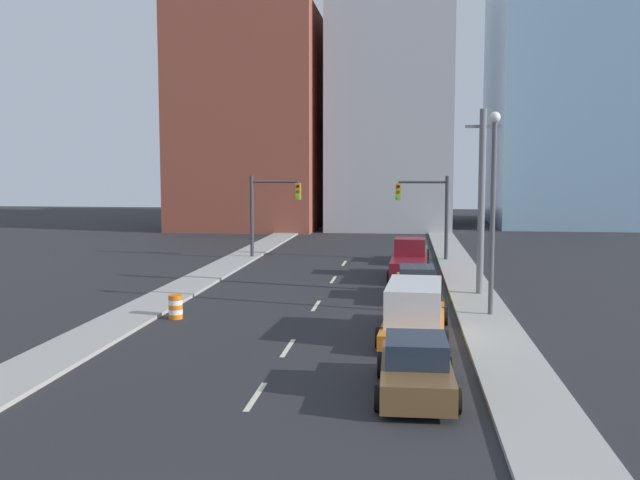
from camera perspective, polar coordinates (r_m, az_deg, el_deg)
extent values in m
cube|color=#9E9B93|center=(55.70, -4.45, -0.41)|extent=(2.21, 90.17, 0.14)
cube|color=#9E9B93|center=(54.72, 10.20, -0.59)|extent=(2.21, 90.17, 0.14)
cube|color=beige|center=(19.19, -5.16, -12.34)|extent=(0.16, 2.40, 0.01)
cube|color=beige|center=(24.03, -2.58, -8.61)|extent=(0.16, 2.40, 0.01)
cube|color=beige|center=(31.25, -0.32, -5.27)|extent=(0.16, 2.40, 0.01)
cube|color=beige|center=(38.57, 1.07, -3.18)|extent=(0.16, 2.40, 0.01)
cube|color=beige|center=(45.27, 1.95, -1.87)|extent=(0.16, 2.40, 0.01)
cube|color=brown|center=(74.17, -5.47, 9.36)|extent=(14.00, 16.00, 21.54)
cube|color=#A8A8AD|center=(76.80, 5.69, 11.95)|extent=(12.00, 20.00, 28.80)
cube|color=#7A9EB7|center=(82.27, 18.26, 11.21)|extent=(13.00, 20.00, 28.61)
cylinder|color=#38383D|center=(47.79, -5.47, 1.83)|extent=(0.24, 0.24, 5.53)
cylinder|color=#38383D|center=(47.39, -3.64, 4.67)|extent=(3.13, 0.16, 0.16)
cube|color=#B79319|center=(47.14, -1.76, 3.91)|extent=(0.34, 0.32, 1.10)
cylinder|color=#4C0C0C|center=(46.96, -1.79, 4.32)|extent=(0.22, 0.04, 0.22)
cylinder|color=#593F0C|center=(46.97, -1.79, 3.90)|extent=(0.22, 0.04, 0.22)
cylinder|color=#26E53F|center=(46.98, -1.79, 3.49)|extent=(0.22, 0.04, 0.22)
cylinder|color=#38383D|center=(46.76, 10.10, 1.68)|extent=(0.24, 0.24, 5.53)
cylinder|color=#38383D|center=(46.60, 8.22, 4.61)|extent=(3.13, 0.16, 0.16)
cube|color=#B79319|center=(46.61, 6.27, 3.86)|extent=(0.34, 0.32, 1.10)
cylinder|color=#4C0C0C|center=(46.43, 6.28, 4.27)|extent=(0.22, 0.04, 0.22)
cylinder|color=#593F0C|center=(46.44, 6.27, 3.85)|extent=(0.22, 0.04, 0.22)
cylinder|color=#26E53F|center=(46.45, 6.27, 3.43)|extent=(0.22, 0.04, 0.22)
cylinder|color=slate|center=(33.96, 12.78, 2.86)|extent=(0.32, 0.32, 8.71)
cube|color=slate|center=(33.98, 12.92, 8.85)|extent=(1.60, 0.14, 0.14)
cylinder|color=orange|center=(29.14, -11.47, -6.01)|extent=(0.56, 0.56, 0.19)
cylinder|color=white|center=(29.10, -11.47, -5.64)|extent=(0.56, 0.56, 0.19)
cylinder|color=orange|center=(29.06, -11.48, -5.27)|extent=(0.56, 0.56, 0.19)
cylinder|color=white|center=(29.03, -11.49, -4.90)|extent=(0.56, 0.56, 0.19)
cylinder|color=orange|center=(28.99, -11.49, -4.54)|extent=(0.56, 0.56, 0.19)
cylinder|color=#4C4C51|center=(29.12, 13.63, 1.45)|extent=(0.20, 0.20, 7.75)
sphere|color=white|center=(29.12, 13.82, 9.52)|extent=(0.44, 0.44, 0.44)
cube|color=brown|center=(19.32, 7.67, -10.61)|extent=(1.89, 4.70, 0.71)
cube|color=#1E2838|center=(19.14, 7.70, -8.67)|extent=(1.63, 2.13, 0.64)
cylinder|color=black|center=(20.76, 4.91, -10.03)|extent=(0.23, 0.64, 0.64)
cylinder|color=black|center=(20.82, 10.17, -10.05)|extent=(0.23, 0.64, 0.64)
cylinder|color=black|center=(17.99, 4.73, -12.51)|extent=(0.23, 0.64, 0.64)
cylinder|color=black|center=(18.06, 10.86, -12.53)|extent=(0.23, 0.64, 0.64)
cube|color=orange|center=(25.83, 7.56, -6.66)|extent=(2.43, 6.49, 0.49)
cube|color=silver|center=(25.35, 7.55, -4.86)|extent=(2.05, 4.05, 1.27)
cylinder|color=black|center=(27.85, 5.49, -5.92)|extent=(0.26, 0.71, 0.70)
cylinder|color=black|center=(27.77, 9.97, -6.02)|extent=(0.26, 0.71, 0.70)
cylinder|color=black|center=(23.99, 4.75, -7.80)|extent=(0.26, 0.71, 0.70)
cylinder|color=black|center=(23.91, 9.97, -7.92)|extent=(0.26, 0.71, 0.70)
cube|color=gold|center=(33.22, 7.73, -3.75)|extent=(1.87, 4.74, 0.68)
cube|color=#1E2838|center=(33.12, 7.75, -2.64)|extent=(1.61, 2.15, 0.63)
cylinder|color=black|center=(34.68, 6.12, -3.65)|extent=(0.23, 0.68, 0.68)
cylinder|color=black|center=(34.74, 9.18, -3.68)|extent=(0.23, 0.68, 0.68)
cylinder|color=black|center=(31.80, 6.14, -4.50)|extent=(0.23, 0.68, 0.68)
cylinder|color=black|center=(31.86, 9.48, -4.52)|extent=(0.23, 0.68, 0.68)
cube|color=maroon|center=(39.20, 7.15, -2.09)|extent=(2.09, 5.85, 0.99)
cube|color=maroon|center=(39.94, 7.21, -0.54)|extent=(1.73, 1.79, 0.96)
cylinder|color=black|center=(41.06, 5.84, -2.20)|extent=(0.24, 0.68, 0.68)
cylinder|color=black|center=(41.01, 8.60, -2.25)|extent=(0.24, 0.68, 0.68)
cylinder|color=black|center=(37.51, 5.56, -2.95)|extent=(0.24, 0.68, 0.68)
cylinder|color=black|center=(37.45, 8.58, -2.99)|extent=(0.24, 0.68, 0.68)
cube|color=#1E6033|center=(46.33, 7.45, -1.11)|extent=(1.94, 4.74, 0.65)
cube|color=#1E2838|center=(46.27, 7.46, -0.34)|extent=(1.61, 2.17, 0.61)
cylinder|color=black|center=(47.83, 6.45, -1.10)|extent=(0.25, 0.69, 0.68)
cylinder|color=black|center=(47.77, 8.58, -1.13)|extent=(0.25, 0.69, 0.68)
cylinder|color=black|center=(44.96, 6.24, -1.52)|extent=(0.25, 0.69, 0.68)
cylinder|color=black|center=(44.90, 8.51, -1.56)|extent=(0.25, 0.69, 0.68)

